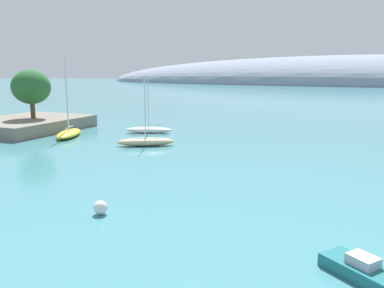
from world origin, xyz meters
TOP-DOWN VIEW (x-y plane):
  - shore_outcrop at (-31.35, 36.14)m, footprint 12.48×15.33m
  - tree_clump_shore at (-30.69, 36.78)m, footprint 5.26×5.26m
  - distant_ridge at (17.19, 242.23)m, footprint 344.26×87.14m
  - sailboat_sand_near_shore at (-10.25, 32.83)m, footprint 6.36×4.66m
  - sailboat_yellow_mid_mooring at (-22.17, 34.09)m, footprint 4.89×7.19m
  - sailboat_white_outer_mooring at (-14.36, 40.67)m, footprint 6.38×3.73m
  - motorboat_teal_foreground at (12.90, 11.19)m, footprint 4.80×3.99m
  - mooring_buoy_white at (-1.91, 13.26)m, footprint 0.83×0.83m

SIDE VIEW (x-z plane):
  - distant_ridge at x=17.19m, z-range -16.43..16.43m
  - motorboat_teal_foreground at x=12.90m, z-range -0.15..0.82m
  - mooring_buoy_white at x=-1.91m, z-range 0.00..0.83m
  - sailboat_white_outer_mooring at x=-14.36m, z-range -3.11..4.06m
  - sailboat_sand_near_shore at x=-10.25m, z-range -3.39..4.40m
  - sailboat_yellow_mid_mooring at x=-22.17m, z-range -4.31..5.38m
  - shore_outcrop at x=-31.35m, z-range 0.00..1.65m
  - tree_clump_shore at x=-30.69m, z-range 2.63..9.35m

